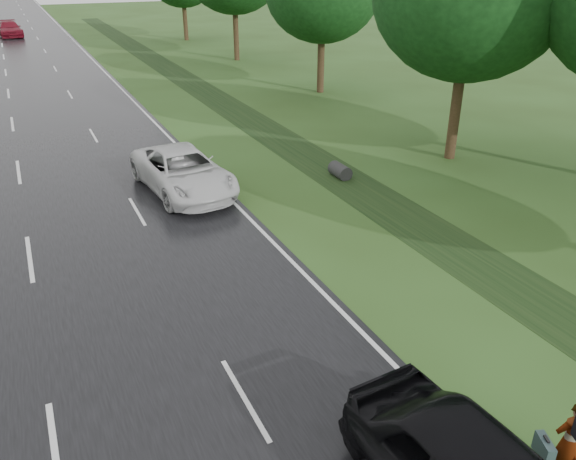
# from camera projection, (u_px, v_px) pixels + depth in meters

# --- Properties ---
(road) EXTENTS (14.00, 180.00, 0.04)m
(road) POSITION_uv_depth(u_px,v_px,m) (4.00, 62.00, 46.19)
(road) COLOR black
(road) RESTS_ON ground
(edge_stripe_east) EXTENTS (0.12, 180.00, 0.01)m
(edge_stripe_east) POSITION_uv_depth(u_px,v_px,m) (89.00, 56.00, 48.79)
(edge_stripe_east) COLOR silver
(edge_stripe_east) RESTS_ON road
(center_line) EXTENTS (0.12, 180.00, 0.01)m
(center_line) POSITION_uv_depth(u_px,v_px,m) (4.00, 62.00, 46.18)
(center_line) COLOR silver
(center_line) RESTS_ON road
(drainage_ditch) EXTENTS (2.20, 120.00, 0.56)m
(drainage_ditch) POSITION_uv_depth(u_px,v_px,m) (256.00, 123.00, 29.31)
(drainage_ditch) COLOR black
(drainage_ditch) RESTS_ON ground
(pedestrian) EXTENTS (0.81, 0.84, 1.66)m
(pedestrian) POSITION_uv_depth(u_px,v_px,m) (570.00, 441.00, 9.02)
(pedestrian) COLOR #A5998C
(pedestrian) RESTS_ON ground
(white_pickup) EXTENTS (3.07, 5.74, 1.53)m
(white_pickup) POSITION_uv_depth(u_px,v_px,m) (183.00, 171.00, 20.50)
(white_pickup) COLOR silver
(white_pickup) RESTS_ON road
(far_car_red) EXTENTS (2.68, 5.64, 1.59)m
(far_car_red) POSITION_uv_depth(u_px,v_px,m) (10.00, 29.00, 60.43)
(far_car_red) COLOR maroon
(far_car_red) RESTS_ON road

